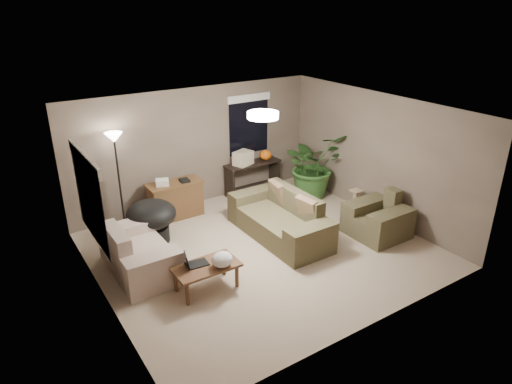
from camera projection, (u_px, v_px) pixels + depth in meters
room_shell at (263, 185)px, 7.65m from camera, size 5.50×5.50×5.50m
main_sofa at (281, 221)px, 8.52m from camera, size 0.95×2.20×0.85m
throw_pillows at (292, 201)px, 8.51m from camera, size 0.30×1.38×0.47m
loveseat at (138, 256)px, 7.39m from camera, size 0.90×1.60×0.85m
armchair at (378, 220)px, 8.55m from camera, size 0.95×1.00×0.85m
coffee_table at (206, 269)px, 6.92m from camera, size 1.00×0.55×0.42m
laptop at (193, 262)px, 6.86m from camera, size 0.40×0.26×0.24m
plastic_bag at (222, 259)px, 6.83m from camera, size 0.38×0.36×0.23m
desk at (176, 200)px, 9.23m from camera, size 1.10×0.50×0.75m
desk_papers at (167, 182)px, 8.98m from camera, size 0.70×0.31×0.12m
console_table at (253, 176)px, 10.31m from camera, size 1.30×0.40×0.75m
pumpkin at (266, 155)px, 10.32m from camera, size 0.31×0.31×0.23m
cardboard_box at (243, 158)px, 10.00m from camera, size 0.48×0.42×0.30m
papasan_chair at (152, 219)px, 8.25m from camera, size 0.96×0.96×0.80m
floor_lamp at (115, 149)px, 8.31m from camera, size 0.32×0.32×1.91m
ceiling_fixture at (263, 115)px, 7.18m from camera, size 0.50×0.50×0.10m
houseplant at (313, 172)px, 10.14m from camera, size 1.32×1.47×1.15m
cat_scratching_post at (355, 203)px, 9.48m from camera, size 0.32×0.32×0.50m
window_left at (87, 183)px, 6.30m from camera, size 0.05×1.56×1.33m
window_back at (249, 114)px, 10.00m from camera, size 1.06×0.05×1.33m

